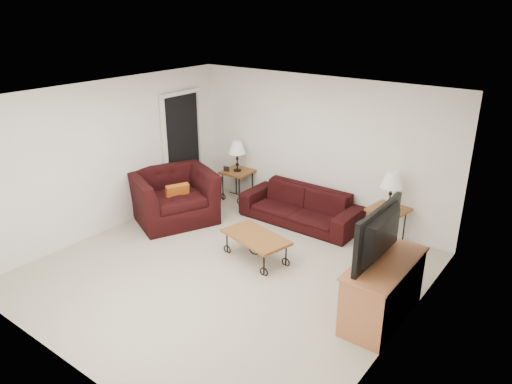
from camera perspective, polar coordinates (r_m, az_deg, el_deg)
ground at (r=7.06m, az=-3.46°, el=-9.25°), size 5.00×5.00×0.00m
wall_back at (r=8.46m, az=7.38°, el=5.18°), size 5.00×0.02×2.50m
wall_front at (r=5.07m, az=-22.52°, el=-8.06°), size 5.00×0.02×2.50m
wall_left at (r=8.28m, az=-17.03°, el=4.02°), size 0.02×5.00×2.50m
wall_right at (r=5.36m, az=17.18°, el=-5.66°), size 0.02×5.00×2.50m
ceiling at (r=6.17m, az=-3.99°, el=11.11°), size 5.00×5.00×0.00m
doorway at (r=9.33m, az=-8.68°, el=5.21°), size 0.08×0.94×2.04m
sofa at (r=8.40m, az=5.27°, el=-1.69°), size 2.11×0.82×0.62m
side_table_left at (r=9.37m, az=-2.20°, el=0.84°), size 0.57×0.57×0.59m
side_table_right at (r=7.95m, az=15.28°, el=-3.88°), size 0.63×0.63×0.60m
lamp_left at (r=9.18m, az=-2.25°, el=4.28°), size 0.35×0.35×0.59m
lamp_right at (r=7.72m, az=15.71°, el=0.14°), size 0.39×0.39×0.60m
photo_frame_left at (r=9.24m, az=-3.54°, el=2.76°), size 0.12×0.04×0.10m
photo_frame_right at (r=7.63m, az=16.14°, el=-2.18°), size 0.12×0.06×0.10m
coffee_table at (r=7.25m, az=-0.03°, el=-6.59°), size 1.14×0.78×0.39m
armchair at (r=8.55m, az=-9.77°, el=-0.52°), size 1.65×1.74×0.89m
throw_pillow at (r=8.38m, az=-9.33°, el=-0.37°), size 0.26×0.41×0.40m
tv_stand at (r=6.09m, az=14.84°, el=-11.22°), size 0.54×1.30×0.78m
television at (r=5.75m, az=15.34°, el=-5.07°), size 0.15×1.16×0.67m
backpack at (r=7.61m, az=13.05°, el=-5.73°), size 0.30×0.24×0.39m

